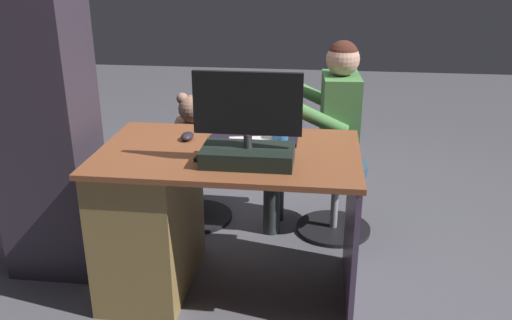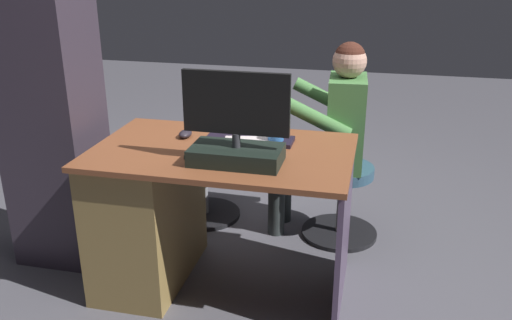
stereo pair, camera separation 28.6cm
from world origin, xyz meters
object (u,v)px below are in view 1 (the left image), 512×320
object	(u,v)px
monitor	(248,138)
office_chair_teddy	(195,181)
tv_remote	(204,155)
computer_mouse	(187,136)
person	(324,125)
keyboard	(254,139)
visitor_chair	(335,193)
desk	(168,213)
teddy_bear	(194,126)
cup	(280,135)

from	to	relation	value
monitor	office_chair_teddy	world-z (taller)	monitor
monitor	tv_remote	size ratio (longest dim) A/B	3.07
computer_mouse	person	distance (m)	0.86
keyboard	computer_mouse	xyz separation A→B (m)	(0.32, 0.01, 0.01)
office_chair_teddy	keyboard	bearing A→B (deg)	127.50
visitor_chair	tv_remote	bearing A→B (deg)	50.42
visitor_chair	person	xyz separation A→B (m)	(0.08, -0.01, 0.42)
desk	office_chair_teddy	bearing A→B (deg)	-87.58
person	computer_mouse	bearing A→B (deg)	38.89
teddy_bear	computer_mouse	bearing A→B (deg)	100.72
keyboard	computer_mouse	distance (m)	0.32
keyboard	desk	bearing A→B (deg)	18.89
office_chair_teddy	monitor	bearing A→B (deg)	117.58
office_chair_teddy	cup	bearing A→B (deg)	134.28
monitor	teddy_bear	xyz separation A→B (m)	(0.45, -0.87, -0.24)
monitor	tv_remote	bearing A→B (deg)	-14.97
monitor	person	size ratio (longest dim) A/B	0.40
computer_mouse	teddy_bear	bearing A→B (deg)	-79.28
keyboard	cup	bearing A→B (deg)	174.92
desk	teddy_bear	xyz separation A→B (m)	(0.03, -0.72, 0.22)
monitor	office_chair_teddy	size ratio (longest dim) A/B	1.03
computer_mouse	visitor_chair	world-z (taller)	computer_mouse
visitor_chair	person	distance (m)	0.43
desk	cup	bearing A→B (deg)	-166.61
teddy_bear	office_chair_teddy	bearing A→B (deg)	90.00
keyboard	office_chair_teddy	xyz separation A→B (m)	(0.44, -0.57, -0.49)
monitor	computer_mouse	size ratio (longest dim) A/B	4.80
monitor	desk	bearing A→B (deg)	-19.51
desk	keyboard	size ratio (longest dim) A/B	2.87
tv_remote	visitor_chair	xyz separation A→B (m)	(-0.62, -0.75, -0.49)
visitor_chair	monitor	bearing A→B (deg)	62.79
cup	teddy_bear	size ratio (longest dim) A/B	0.23
desk	visitor_chair	bearing A→B (deg)	-141.73
office_chair_teddy	visitor_chair	size ratio (longest dim) A/B	1.00
monitor	keyboard	xyz separation A→B (m)	(0.01, -0.29, -0.11)
desk	person	world-z (taller)	person
tv_remote	monitor	bearing A→B (deg)	172.90
tv_remote	office_chair_teddy	distance (m)	0.97
desk	monitor	size ratio (longest dim) A/B	2.62
desk	person	xyz separation A→B (m)	(-0.75, -0.66, 0.28)
desk	tv_remote	world-z (taller)	tv_remote
desk	tv_remote	distance (m)	0.42
computer_mouse	cup	size ratio (longest dim) A/B	1.10
desk	cup	world-z (taller)	cup
monitor	computer_mouse	xyz separation A→B (m)	(0.33, -0.27, -0.10)
keyboard	visitor_chair	distance (m)	0.83
cup	teddy_bear	world-z (taller)	cup
teddy_bear	visitor_chair	distance (m)	0.93
computer_mouse	monitor	bearing A→B (deg)	140.81
cup	monitor	bearing A→B (deg)	66.62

